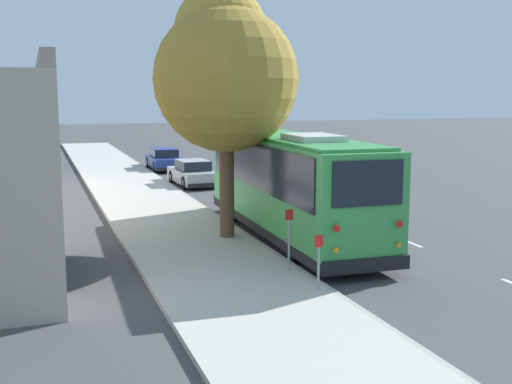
# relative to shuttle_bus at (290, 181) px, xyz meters

# --- Properties ---
(ground_plane) EXTENTS (160.00, 160.00, 0.00)m
(ground_plane) POSITION_rel_shuttle_bus_xyz_m (1.38, -0.38, -1.89)
(ground_plane) COLOR #474749
(sidewalk_slab) EXTENTS (80.00, 3.95, 0.15)m
(sidewalk_slab) POSITION_rel_shuttle_bus_xyz_m (1.38, 3.45, -1.82)
(sidewalk_slab) COLOR beige
(sidewalk_slab) RESTS_ON ground
(curb_strip) EXTENTS (80.00, 0.14, 0.15)m
(curb_strip) POSITION_rel_shuttle_bus_xyz_m (1.38, 1.41, -1.82)
(curb_strip) COLOR #AAA69D
(curb_strip) RESTS_ON ground
(shuttle_bus) EXTENTS (11.13, 2.76, 3.52)m
(shuttle_bus) POSITION_rel_shuttle_bus_xyz_m (0.00, 0.00, 0.00)
(shuttle_bus) COLOR green
(shuttle_bus) RESTS_ON ground
(parked_sedan_silver) EXTENTS (4.24, 1.87, 1.32)m
(parked_sedan_silver) POSITION_rel_shuttle_bus_xyz_m (12.78, 0.19, -1.28)
(parked_sedan_silver) COLOR #A8AAAF
(parked_sedan_silver) RESTS_ON ground
(parked_sedan_blue) EXTENTS (4.62, 1.86, 1.33)m
(parked_sedan_blue) POSITION_rel_shuttle_bus_xyz_m (20.07, 0.24, -1.27)
(parked_sedan_blue) COLOR navy
(parked_sedan_blue) RESTS_ON ground
(street_tree) EXTENTS (4.57, 4.57, 7.98)m
(street_tree) POSITION_rel_shuttle_bus_xyz_m (0.27, 2.12, 3.57)
(street_tree) COLOR brown
(street_tree) RESTS_ON sidewalk_slab
(sign_post_near) EXTENTS (0.06, 0.22, 1.31)m
(sign_post_near) POSITION_rel_shuttle_bus_xyz_m (-6.01, 1.72, -1.06)
(sign_post_near) COLOR gray
(sign_post_near) RESTS_ON sidewalk_slab
(sign_post_far) EXTENTS (0.06, 0.22, 1.60)m
(sign_post_far) POSITION_rel_shuttle_bus_xyz_m (-4.17, 1.72, -0.92)
(sign_post_far) COLOR gray
(sign_post_far) RESTS_ON sidewalk_slab
(lane_stripe_mid) EXTENTS (2.40, 0.14, 0.01)m
(lane_stripe_mid) POSITION_rel_shuttle_bus_xyz_m (-1.52, -3.34, -1.89)
(lane_stripe_mid) COLOR silver
(lane_stripe_mid) RESTS_ON ground
(lane_stripe_ahead) EXTENTS (2.40, 0.14, 0.01)m
(lane_stripe_ahead) POSITION_rel_shuttle_bus_xyz_m (4.48, -3.34, -1.89)
(lane_stripe_ahead) COLOR silver
(lane_stripe_ahead) RESTS_ON ground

